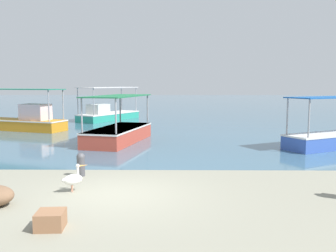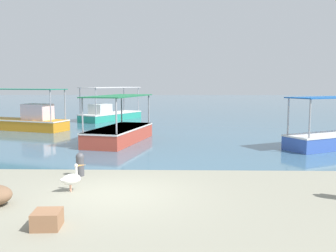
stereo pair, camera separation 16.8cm
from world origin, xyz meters
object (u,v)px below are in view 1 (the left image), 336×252
pelican (73,179)px  fishing_boat_near_right (20,120)px  fishing_boat_outer (332,137)px  fishing_boat_far_right (107,113)px  fishing_boat_far_left (119,132)px  cargo_crate (51,220)px  mooring_bollard (81,164)px

pelican → fishing_boat_near_right: bearing=117.1°
fishing_boat_outer → fishing_boat_far_right: (-13.34, 13.61, 0.07)m
fishing_boat_far_left → cargo_crate: fishing_boat_far_left is taller
fishing_boat_far_right → fishing_boat_far_left: size_ratio=1.11×
fishing_boat_outer → fishing_boat_far_left: (-10.65, 1.56, 0.02)m
fishing_boat_near_right → cargo_crate: (7.62, -17.15, -0.48)m
cargo_crate → fishing_boat_near_right: bearing=114.0°
fishing_boat_far_right → fishing_boat_near_right: bearing=-124.3°
mooring_bollard → fishing_boat_far_left: bearing=88.3°
fishing_boat_far_right → cargo_crate: bearing=-83.0°
fishing_boat_outer → pelican: 13.10m
fishing_boat_far_left → pelican: (0.01, -9.19, -0.17)m
fishing_boat_outer → fishing_boat_far_left: size_ratio=0.91×
fishing_boat_far_right → fishing_boat_far_left: fishing_boat_far_right is taller
fishing_boat_near_right → fishing_boat_outer: (18.02, -6.76, -0.14)m
fishing_boat_outer → pelican: bearing=-144.3°
fishing_boat_outer → pelican: (-10.64, -7.63, -0.15)m
fishing_boat_near_right → fishing_boat_outer: fishing_boat_near_right is taller
fishing_boat_far_right → fishing_boat_far_left: 12.34m
fishing_boat_far_right → pelican: 21.41m
mooring_bollard → cargo_crate: 4.62m
cargo_crate → pelican: bearing=95.1°
pelican → fishing_boat_outer: bearing=35.7°
fishing_boat_near_right → fishing_boat_far_left: (7.37, -5.20, -0.13)m
fishing_boat_far_right → mooring_bollard: (2.48, -19.40, -0.17)m
mooring_bollard → cargo_crate: (0.47, -4.59, -0.23)m
fishing_boat_near_right → fishing_boat_outer: 19.25m
fishing_boat_far_right → fishing_boat_outer: bearing=-45.6°
fishing_boat_near_right → pelican: size_ratio=8.91×
fishing_boat_outer → cargo_crate: 14.70m
fishing_boat_far_right → cargo_crate: (2.94, -23.99, -0.41)m
mooring_bollard → fishing_boat_far_right: bearing=97.3°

